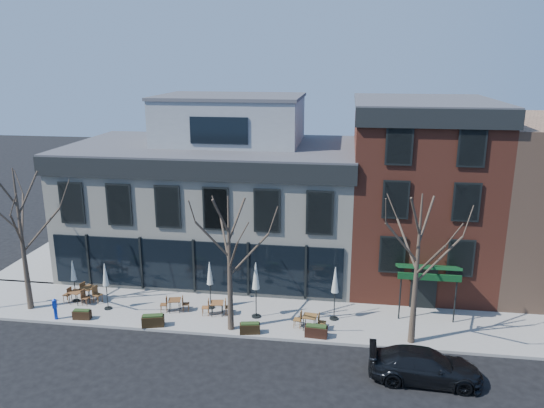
# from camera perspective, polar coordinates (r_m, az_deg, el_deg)

# --- Properties ---
(ground) EXTENTS (120.00, 120.00, 0.00)m
(ground) POSITION_cam_1_polar(r_m,az_deg,el_deg) (32.09, -8.21, -9.68)
(ground) COLOR black
(ground) RESTS_ON ground
(sidewalk_front) EXTENTS (33.50, 4.70, 0.15)m
(sidewalk_front) POSITION_cam_1_polar(r_m,az_deg,el_deg) (29.46, -3.20, -11.79)
(sidewalk_front) COLOR gray
(sidewalk_front) RESTS_ON ground
(sidewalk_side) EXTENTS (4.50, 12.00, 0.15)m
(sidewalk_side) POSITION_cam_1_polar(r_m,az_deg,el_deg) (41.44, -20.99, -4.58)
(sidewalk_side) COLOR gray
(sidewalk_side) RESTS_ON ground
(corner_building) EXTENTS (18.39, 10.39, 11.10)m
(corner_building) POSITION_cam_1_polar(r_m,az_deg,el_deg) (35.07, -6.09, 0.80)
(corner_building) COLOR beige
(corner_building) RESTS_ON ground
(red_brick_building) EXTENTS (8.20, 11.78, 11.18)m
(red_brick_building) POSITION_cam_1_polar(r_m,az_deg,el_deg) (34.01, 15.46, 1.44)
(red_brick_building) COLOR brown
(red_brick_building) RESTS_ON ground
(tree_corner) EXTENTS (3.93, 3.98, 7.92)m
(tree_corner) POSITION_cam_1_polar(r_m,az_deg,el_deg) (31.34, -25.31, -3.34)
(tree_corner) COLOR #382B21
(tree_corner) RESTS_ON sidewalk_front
(tree_mid) EXTENTS (3.50, 3.55, 7.04)m
(tree_mid) POSITION_cam_1_polar(r_m,az_deg,el_deg) (26.40, -4.58, -6.28)
(tree_mid) COLOR #382B21
(tree_mid) RESTS_ON sidewalk_front
(tree_right) EXTENTS (3.72, 3.77, 7.48)m
(tree_right) POSITION_cam_1_polar(r_m,az_deg,el_deg) (25.95, 15.33, -6.67)
(tree_right) COLOR #382B21
(tree_right) RESTS_ON sidewalk_front
(parked_sedan) EXTENTS (4.88, 2.11, 1.40)m
(parked_sedan) POSITION_cam_1_polar(r_m,az_deg,el_deg) (24.83, 16.13, -16.39)
(parked_sedan) COLOR black
(parked_sedan) RESTS_ON ground
(call_box) EXTENTS (0.24, 0.24, 1.20)m
(call_box) POSITION_cam_1_polar(r_m,az_deg,el_deg) (30.74, -22.30, -10.32)
(call_box) COLOR #0D2EB2
(call_box) RESTS_ON sidewalk_front
(cafe_set_0) EXTENTS (1.71, 0.78, 0.88)m
(cafe_set_0) POSITION_cam_1_polar(r_m,az_deg,el_deg) (32.24, -20.30, -9.24)
(cafe_set_0) COLOR brown
(cafe_set_0) RESTS_ON sidewalk_front
(cafe_set_1) EXTENTS (1.85, 1.06, 0.95)m
(cafe_set_1) POSITION_cam_1_polar(r_m,az_deg,el_deg) (32.40, -19.09, -8.93)
(cafe_set_1) COLOR brown
(cafe_set_1) RESTS_ON sidewalk_front
(cafe_set_2) EXTENTS (1.65, 0.76, 0.85)m
(cafe_set_2) POSITION_cam_1_polar(r_m,az_deg,el_deg) (29.89, -10.42, -10.52)
(cafe_set_2) COLOR brown
(cafe_set_2) RESTS_ON sidewalk_front
(cafe_set_3) EXTENTS (1.73, 0.78, 0.89)m
(cafe_set_3) POSITION_cam_1_polar(r_m,az_deg,el_deg) (29.18, -5.92, -10.95)
(cafe_set_3) COLOR brown
(cafe_set_3) RESTS_ON sidewalk_front
(cafe_set_4) EXTENTS (1.74, 0.76, 0.90)m
(cafe_set_4) POSITION_cam_1_polar(r_m,az_deg,el_deg) (27.73, 4.08, -12.39)
(cafe_set_4) COLOR brown
(cafe_set_4) RESTS_ON sidewalk_front
(umbrella_0) EXTENTS (0.39, 0.39, 2.46)m
(umbrella_0) POSITION_cam_1_polar(r_m,az_deg,el_deg) (32.03, -20.60, -6.95)
(umbrella_0) COLOR black
(umbrella_0) RESTS_ON sidewalk_front
(umbrella_1) EXTENTS (0.43, 0.43, 2.67)m
(umbrella_1) POSITION_cam_1_polar(r_m,az_deg,el_deg) (30.45, -17.48, -7.52)
(umbrella_1) COLOR black
(umbrella_1) RESTS_ON sidewalk_front
(umbrella_2) EXTENTS (0.43, 0.43, 2.71)m
(umbrella_2) POSITION_cam_1_polar(r_m,az_deg,el_deg) (29.36, -6.71, -7.67)
(umbrella_2) COLOR black
(umbrella_2) RESTS_ON sidewalk_front
(umbrella_3) EXTENTS (0.50, 0.50, 3.11)m
(umbrella_3) POSITION_cam_1_polar(r_m,az_deg,el_deg) (28.09, -1.75, -8.05)
(umbrella_3) COLOR black
(umbrella_3) RESTS_ON sidewalk_front
(umbrella_4) EXTENTS (0.47, 0.47, 2.96)m
(umbrella_4) POSITION_cam_1_polar(r_m,az_deg,el_deg) (28.08, 6.80, -8.41)
(umbrella_4) COLOR black
(umbrella_4) RESTS_ON sidewalk_front
(planter_0) EXTENTS (0.96, 0.44, 0.52)m
(planter_0) POSITION_cam_1_polar(r_m,az_deg,el_deg) (30.43, -19.76, -11.10)
(planter_0) COLOR black
(planter_0) RESTS_ON sidewalk_front
(planter_1) EXTENTS (1.21, 0.72, 0.63)m
(planter_1) POSITION_cam_1_polar(r_m,az_deg,el_deg) (28.64, -12.68, -12.13)
(planter_1) COLOR black
(planter_1) RESTS_ON sidewalk_front
(planter_2) EXTENTS (1.08, 0.59, 0.57)m
(planter_2) POSITION_cam_1_polar(r_m,az_deg,el_deg) (27.38, -2.40, -13.19)
(planter_2) COLOR black
(planter_2) RESTS_ON sidewalk_front
(planter_3) EXTENTS (1.14, 0.52, 0.62)m
(planter_3) POSITION_cam_1_polar(r_m,az_deg,el_deg) (27.12, 4.77, -13.46)
(planter_3) COLOR black
(planter_3) RESTS_ON sidewalk_front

